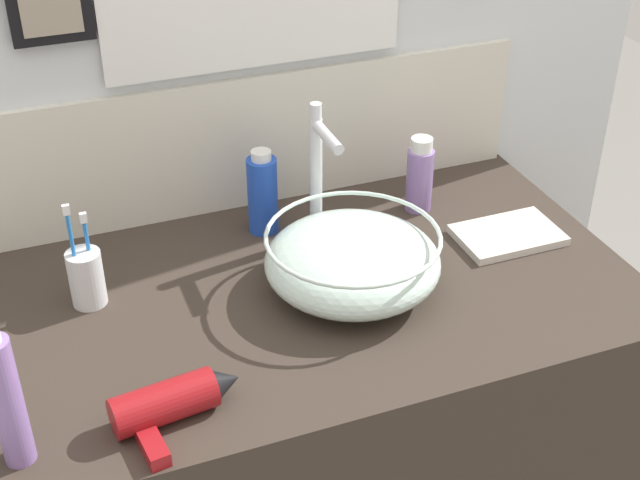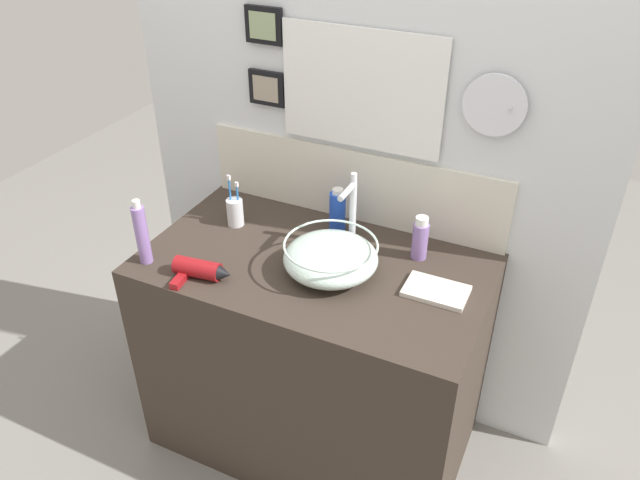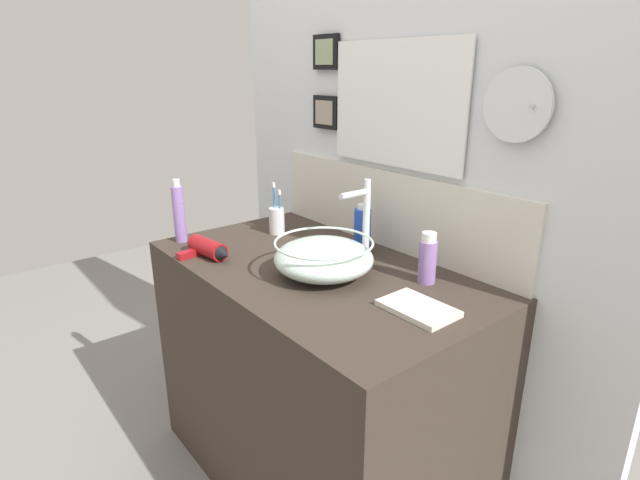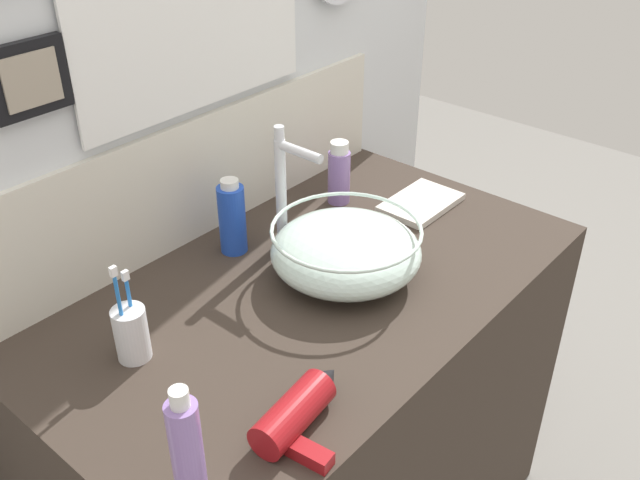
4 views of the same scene
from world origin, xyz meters
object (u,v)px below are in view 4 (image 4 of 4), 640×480
at_px(shampoo_bottle, 339,174).
at_px(soap_dispenser, 188,461).
at_px(glass_bowl_sink, 346,250).
at_px(toothbrush_cup, 131,333).
at_px(faucet, 285,181).
at_px(hand_towel, 421,203).
at_px(lotion_bottle, 232,218).
at_px(hair_drier, 300,410).

bearing_deg(shampoo_bottle, soap_dispenser, -153.15).
relative_size(glass_bowl_sink, toothbrush_cup, 1.54).
height_order(glass_bowl_sink, faucet, faucet).
bearing_deg(hand_towel, soap_dispenser, -165.02).
height_order(toothbrush_cup, soap_dispenser, soap_dispenser).
bearing_deg(lotion_bottle, glass_bowl_sink, -70.79).
bearing_deg(toothbrush_cup, hand_towel, -5.98).
bearing_deg(shampoo_bottle, hand_towel, -56.23).
bearing_deg(toothbrush_cup, soap_dispenser, -113.92).
distance_m(shampoo_bottle, lotion_bottle, 0.33).
bearing_deg(faucet, shampoo_bottle, 10.50).
distance_m(hair_drier, lotion_bottle, 0.54).
bearing_deg(shampoo_bottle, lotion_bottle, 173.81).
distance_m(faucet, soap_dispenser, 0.71).
height_order(glass_bowl_sink, shampoo_bottle, shampoo_bottle).
distance_m(soap_dispenser, hand_towel, 0.99).
bearing_deg(shampoo_bottle, toothbrush_cup, -172.89).
relative_size(hair_drier, lotion_bottle, 1.17).
xyz_separation_m(glass_bowl_sink, toothbrush_cup, (-0.45, 0.13, -0.01)).
height_order(faucet, soap_dispenser, faucet).
bearing_deg(hair_drier, faucet, 45.12).
bearing_deg(soap_dispenser, toothbrush_cup, 66.08).
relative_size(faucet, hair_drier, 1.40).
bearing_deg(glass_bowl_sink, faucet, 90.00).
bearing_deg(glass_bowl_sink, toothbrush_cup, 164.14).
relative_size(hair_drier, toothbrush_cup, 1.01).
bearing_deg(faucet, hair_drier, -134.88).
distance_m(faucet, hand_towel, 0.40).
height_order(faucet, lotion_bottle, faucet).
bearing_deg(lotion_bottle, hair_drier, -122.36).
bearing_deg(glass_bowl_sink, hand_towel, 7.11).
height_order(glass_bowl_sink, soap_dispenser, soap_dispenser).
distance_m(faucet, lotion_bottle, 0.14).
height_order(lotion_bottle, hand_towel, lotion_bottle).
xyz_separation_m(hair_drier, toothbrush_cup, (-0.07, 0.34, 0.02)).
xyz_separation_m(toothbrush_cup, lotion_bottle, (0.36, 0.12, 0.03)).
distance_m(toothbrush_cup, shampoo_bottle, 0.69).
height_order(toothbrush_cup, lotion_bottle, toothbrush_cup).
relative_size(faucet, hand_towel, 1.43).
distance_m(glass_bowl_sink, lotion_bottle, 0.26).
bearing_deg(soap_dispenser, hand_towel, 14.98).
xyz_separation_m(soap_dispenser, hand_towel, (0.95, 0.25, -0.10)).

